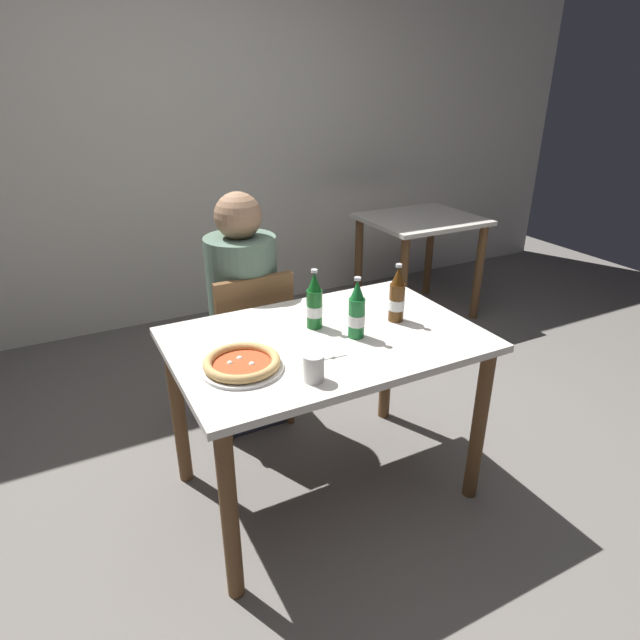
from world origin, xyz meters
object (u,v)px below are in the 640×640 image
(beer_bottle_center, at_px, (314,303))
(beer_bottle_left, at_px, (357,312))
(pizza_margherita_near, at_px, (242,364))
(dining_table_background, at_px, (420,238))
(diner_seated, at_px, (245,318))
(chair_behind_table, at_px, (249,341))
(paper_cup, at_px, (314,368))
(beer_bottle_right, at_px, (396,297))
(napkin_with_cutlery, at_px, (315,349))
(dining_table_main, at_px, (326,362))

(beer_bottle_center, bearing_deg, beer_bottle_left, -55.47)
(pizza_margherita_near, bearing_deg, dining_table_background, 38.01)
(diner_seated, bearing_deg, chair_behind_table, -89.70)
(dining_table_background, distance_m, paper_cup, 2.41)
(beer_bottle_right, bearing_deg, diner_seated, 123.67)
(dining_table_background, relative_size, beer_bottle_right, 3.24)
(pizza_margherita_near, relative_size, napkin_with_cutlery, 1.51)
(beer_bottle_left, distance_m, beer_bottle_center, 0.19)
(paper_cup, bearing_deg, chair_behind_table, 84.32)
(diner_seated, height_order, beer_bottle_center, diner_seated)
(dining_table_main, distance_m, paper_cup, 0.37)
(dining_table_main, xyz_separation_m, beer_bottle_right, (0.33, 0.00, 0.22))
(beer_bottle_center, bearing_deg, beer_bottle_right, -15.64)
(dining_table_background, relative_size, beer_bottle_center, 3.24)
(beer_bottle_center, bearing_deg, chair_behind_table, 101.43)
(beer_bottle_left, xyz_separation_m, beer_bottle_right, (0.23, 0.06, 0.00))
(dining_table_background, bearing_deg, paper_cup, -135.80)
(dining_table_background, height_order, paper_cup, paper_cup)
(dining_table_main, height_order, diner_seated, diner_seated)
(diner_seated, bearing_deg, paper_cup, -95.36)
(beer_bottle_left, distance_m, paper_cup, 0.37)
(beer_bottle_left, xyz_separation_m, beer_bottle_center, (-0.11, 0.15, 0.00))
(chair_behind_table, bearing_deg, dining_table_background, -154.42)
(pizza_margherita_near, relative_size, beer_bottle_left, 1.18)
(napkin_with_cutlery, bearing_deg, pizza_margherita_near, -177.36)
(dining_table_main, distance_m, beer_bottle_center, 0.24)
(dining_table_background, bearing_deg, napkin_with_cutlery, -137.56)
(beer_bottle_left, bearing_deg, paper_cup, -143.61)
(chair_behind_table, relative_size, pizza_margherita_near, 2.92)
(chair_behind_table, xyz_separation_m, paper_cup, (-0.09, -0.88, 0.32))
(beer_bottle_center, bearing_deg, diner_seated, 100.45)
(beer_bottle_left, distance_m, napkin_with_cutlery, 0.22)
(dining_table_background, bearing_deg, pizza_margherita_near, -141.99)
(beer_bottle_right, relative_size, napkin_with_cutlery, 1.28)
(paper_cup, bearing_deg, dining_table_background, 44.20)
(diner_seated, height_order, pizza_margherita_near, diner_seated)
(diner_seated, distance_m, paper_cup, 0.96)
(paper_cup, bearing_deg, dining_table_main, 54.92)
(dining_table_background, distance_m, pizza_margherita_near, 2.43)
(dining_table_main, bearing_deg, beer_bottle_right, 0.85)
(chair_behind_table, bearing_deg, beer_bottle_center, 101.21)
(dining_table_background, height_order, beer_bottle_center, beer_bottle_center)
(beer_bottle_center, bearing_deg, napkin_with_cutlery, -116.11)
(dining_table_background, bearing_deg, beer_bottle_center, -139.63)
(beer_bottle_center, distance_m, beer_bottle_right, 0.35)
(beer_bottle_center, height_order, paper_cup, beer_bottle_center)
(napkin_with_cutlery, bearing_deg, beer_bottle_left, 7.15)
(dining_table_main, bearing_deg, chair_behind_table, 99.80)
(pizza_margherita_near, xyz_separation_m, beer_bottle_right, (0.71, 0.10, 0.08))
(dining_table_background, height_order, napkin_with_cutlery, napkin_with_cutlery)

